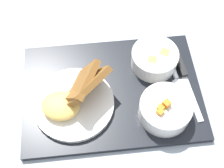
% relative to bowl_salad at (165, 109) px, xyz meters
% --- Properties ---
extents(ground_plane, '(4.00, 4.00, 0.00)m').
position_rel_bowl_salad_xyz_m(ground_plane, '(0.11, -0.08, -0.04)').
color(ground_plane, '#99A3AD').
extents(serving_tray, '(0.43, 0.31, 0.01)m').
position_rel_bowl_salad_xyz_m(serving_tray, '(0.11, -0.08, -0.03)').
color(serving_tray, black).
rests_on(serving_tray, ground_plane).
extents(bowl_salad, '(0.12, 0.12, 0.06)m').
position_rel_bowl_salad_xyz_m(bowl_salad, '(0.00, 0.00, 0.00)').
color(bowl_salad, white).
rests_on(bowl_salad, serving_tray).
extents(bowl_soup, '(0.11, 0.11, 0.05)m').
position_rel_bowl_salad_xyz_m(bowl_soup, '(-0.01, -0.14, -0.00)').
color(bowl_soup, white).
rests_on(bowl_soup, serving_tray).
extents(plate_main, '(0.19, 0.18, 0.10)m').
position_rel_bowl_salad_xyz_m(plate_main, '(0.19, -0.06, -0.00)').
color(plate_main, white).
rests_on(plate_main, serving_tray).
extents(knife, '(0.02, 0.20, 0.01)m').
position_rel_bowl_salad_xyz_m(knife, '(-0.07, -0.10, -0.02)').
color(knife, silver).
rests_on(knife, serving_tray).
extents(spoon, '(0.04, 0.14, 0.01)m').
position_rel_bowl_salad_xyz_m(spoon, '(-0.05, -0.08, -0.02)').
color(spoon, silver).
rests_on(spoon, serving_tray).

